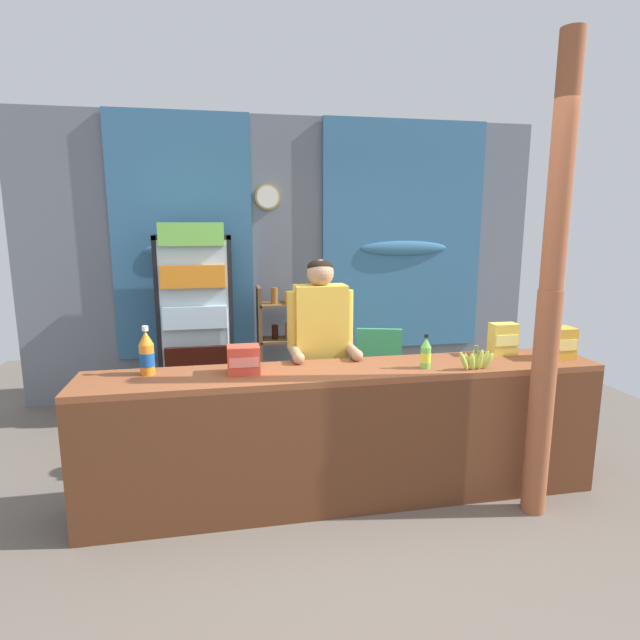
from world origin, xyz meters
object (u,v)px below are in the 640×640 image
Objects in this scene: drink_fridge at (196,312)px; snack_box_crackers at (244,360)px; bottle_shelf_rack at (282,343)px; snack_box_choco_powder at (559,343)px; timber_post at (550,300)px; soda_bottle_lime_soda at (426,354)px; banana_bunch at (476,360)px; stall_counter at (351,425)px; snack_box_instant_noodle at (503,339)px; shopkeeper at (321,342)px; soda_bottle_orange_soda at (147,354)px; plastic_lawn_chair at (378,363)px.

snack_box_crackers is at bearing -78.42° from drink_fridge.
snack_box_choco_powder is at bearing -48.82° from bottle_shelf_rack.
timber_post reaches higher than soda_bottle_lime_soda.
banana_bunch is (-0.34, 0.21, -0.41)m from timber_post.
snack_box_choco_powder is 0.71m from banana_bunch.
stall_counter is at bearing -61.53° from drink_fridge.
snack_box_instant_noodle is (2.19, -1.64, 0.02)m from drink_fridge.
soda_bottle_orange_soda is at bearing -164.52° from shopkeeper.
plastic_lawn_chair is at bearing 83.40° from soda_bottle_lime_soda.
soda_bottle_orange_soda is 1.42× the size of snack_box_choco_powder.
drink_fridge is (-2.16, 2.17, -0.38)m from timber_post.
drink_fridge is 2.40m from soda_bottle_lime_soda.
soda_bottle_orange_soda is 1.36× the size of snack_box_instant_noodle.
soda_bottle_lime_soda is (0.49, 0.02, 0.44)m from stall_counter.
drink_fridge is 1.80m from plastic_lawn_chair.
shopkeeper is at bearing 15.48° from soda_bottle_orange_soda.
soda_bottle_orange_soda is 1.75m from soda_bottle_lime_soda.
timber_post is 9.39× the size of soda_bottle_orange_soda.
shopkeeper is (-0.10, 0.54, 0.43)m from stall_counter.
plastic_lawn_chair is at bearing 35.22° from soda_bottle_orange_soda.
drink_fridge is 1.64m from shopkeeper.
soda_bottle_lime_soda is at bearing -50.88° from drink_fridge.
drink_fridge is at bearing 129.12° from soda_bottle_lime_soda.
snack_box_crackers is 1.47m from banana_bunch.
soda_bottle_orange_soda is 1.16× the size of banana_bunch.
banana_bunch is (0.12, -1.64, 0.47)m from plastic_lawn_chair.
snack_box_instant_noodle is at bearing 11.92° from stall_counter.
snack_box_crackers is (-0.46, -1.89, 0.36)m from bottle_shelf_rack.
plastic_lawn_chair is (-0.47, 1.85, -0.88)m from timber_post.
snack_box_crackers is at bearing 174.66° from soda_bottle_lime_soda.
timber_post is at bearing -25.14° from soda_bottle_lime_soda.
timber_post is (1.14, -0.28, 0.82)m from stall_counter.
snack_box_instant_noodle is (1.37, -1.78, 0.38)m from bottle_shelf_rack.
shopkeeper reaches higher than soda_bottle_orange_soda.
snack_box_instant_noodle is at bearing -69.59° from plastic_lawn_chair.
soda_bottle_orange_soda is at bearing 173.60° from soda_bottle_lime_soda.
snack_box_crackers is (0.58, -0.09, -0.04)m from soda_bottle_orange_soda.
snack_box_instant_noodle reaches higher than snack_box_choco_powder.
stall_counter is 0.69m from shopkeeper.
bottle_shelf_rack is at bearing 60.05° from soda_bottle_orange_soda.
plastic_lawn_chair is (0.67, 1.57, -0.06)m from stall_counter.
shopkeeper is at bearing 167.08° from snack_box_instant_noodle.
banana_bunch is (-0.70, -0.15, -0.05)m from snack_box_choco_powder.
plastic_lawn_chair is (1.70, -0.31, -0.50)m from drink_fridge.
drink_fridge is 1.52× the size of bottle_shelf_rack.
soda_bottle_orange_soda is 1.54× the size of snack_box_crackers.
shopkeeper is (-1.23, 0.82, -0.39)m from timber_post.
stall_counter is 11.03× the size of soda_bottle_orange_soda.
drink_fridge reaches higher than snack_box_choco_powder.
stall_counter is at bearing -177.49° from soda_bottle_lime_soda.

